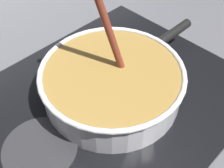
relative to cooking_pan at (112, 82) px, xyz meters
name	(u,v)px	position (x,y,z in m)	size (l,w,h in m)	color
ground	(91,149)	(-0.11, -0.05, -0.07)	(2.40, 1.60, 0.04)	#4C4C51
hob_plate	(112,97)	(0.00, 0.00, -0.05)	(0.56, 0.48, 0.01)	black
burner_ring	(112,94)	(0.00, 0.00, -0.04)	(0.18, 0.18, 0.01)	#592D0C
spare_burner	(40,148)	(-0.19, 0.00, -0.04)	(0.14, 0.14, 0.01)	#262628
cooking_pan	(112,82)	(0.00, 0.00, 0.00)	(0.41, 0.30, 0.28)	silver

